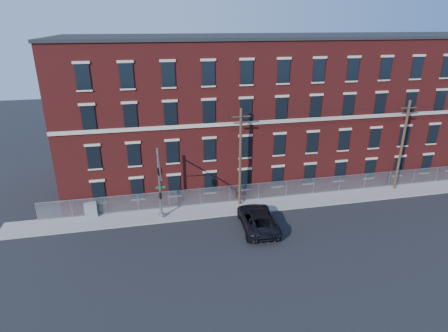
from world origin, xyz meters
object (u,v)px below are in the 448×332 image
utility_pole_near (240,156)px  pickup_truck (258,219)px  traffic_signal_mast (160,176)px  utility_cabinet (91,210)px

utility_pole_near → pickup_truck: (0.49, -4.69, -4.44)m
traffic_signal_mast → utility_cabinet: 8.91m
pickup_truck → utility_pole_near: bearing=-80.1°
traffic_signal_mast → utility_cabinet: bearing=150.1°
utility_cabinet → traffic_signal_mast: bearing=-38.6°
utility_pole_near → utility_cabinet: (-14.64, 0.40, -4.50)m
traffic_signal_mast → utility_pole_near: bearing=23.1°
utility_pole_near → utility_cabinet: size_ratio=6.98×
pickup_truck → traffic_signal_mast: bearing=-4.5°
traffic_signal_mast → utility_pole_near: (8.00, 3.42, -0.05)m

